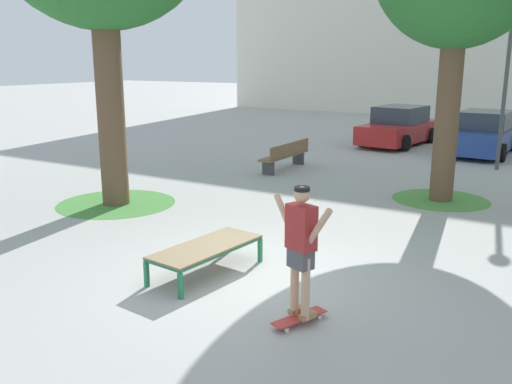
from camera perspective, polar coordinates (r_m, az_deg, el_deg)
ground_plane at (r=8.64m, az=-0.58°, el=-8.53°), size 120.00×120.00×0.00m
skate_box at (r=8.56m, az=-5.19°, el=-5.85°), size 0.97×1.97×0.46m
skateboard at (r=7.14m, az=4.54°, el=-12.91°), size 0.47×0.82×0.09m
skater at (r=6.75m, az=4.71°, el=-5.33°), size 0.96×0.43×1.69m
grass_patch_near_left at (r=13.16m, az=-14.31°, el=-1.14°), size 2.72×2.72×0.01m
grass_patch_mid_back at (r=13.81m, az=18.64°, el=-0.75°), size 2.26×2.26×0.01m
car_red at (r=22.26m, az=14.63°, el=6.55°), size 2.29×4.37×1.50m
car_blue at (r=21.08m, az=22.64°, el=5.57°), size 2.05×4.27×1.50m
park_bench at (r=16.65m, az=3.12°, el=3.87°), size 0.46×2.40×0.83m
light_post at (r=17.95m, az=24.95°, el=14.20°), size 0.36×0.36×5.83m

